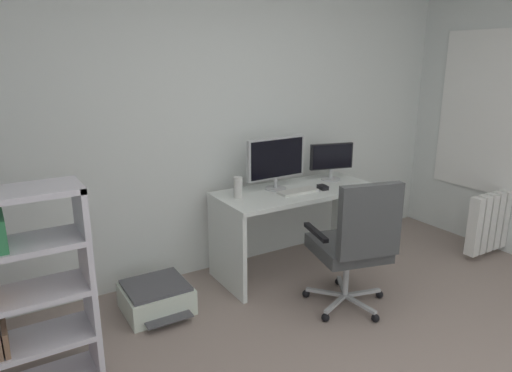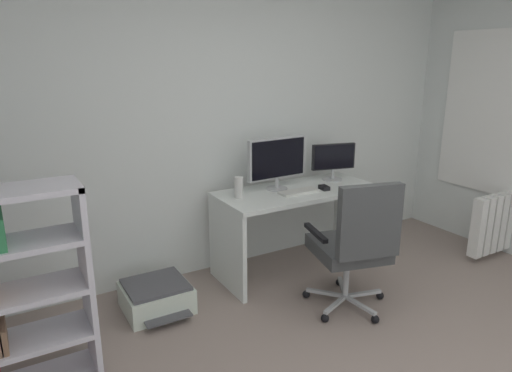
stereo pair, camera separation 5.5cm
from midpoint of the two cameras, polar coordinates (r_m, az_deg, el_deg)
The scene contains 10 objects.
wall_back at distance 3.87m, azimuth -4.24°, elevation 8.43°, with size 4.89×0.10×2.63m, color silver.
desk at distance 3.92m, azimuth 5.61°, elevation -3.20°, with size 1.40×0.62×0.73m.
monitor_main at distance 3.79m, azimuth 3.11°, elevation 3.29°, with size 0.56×0.18×0.44m.
monitor_secondary at distance 4.16m, azimuth 10.06°, elevation 3.36°, with size 0.40×0.18×0.33m.
keyboard at distance 3.76m, azimuth 5.82°, elevation -0.71°, with size 0.34×0.13×0.02m, color silver.
computer_mouse at distance 3.88m, azimuth 8.94°, elevation -0.21°, with size 0.06×0.10×0.03m, color black.
desktop_speaker at distance 3.59m, azimuth -1.73°, elevation -0.17°, with size 0.07×0.07×0.17m, color silver.
office_chair at distance 3.31m, azimuth 12.80°, elevation -6.88°, with size 0.64×0.65×1.02m.
printer at distance 3.53m, azimuth -11.92°, elevation -13.40°, with size 0.47×0.52×0.21m.
radiator at distance 4.86m, azimuth 28.81°, elevation -3.87°, with size 0.82×0.10×0.55m.
Camera 2 is at (-1.66, -1.16, 1.80)m, focal length 31.90 mm.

